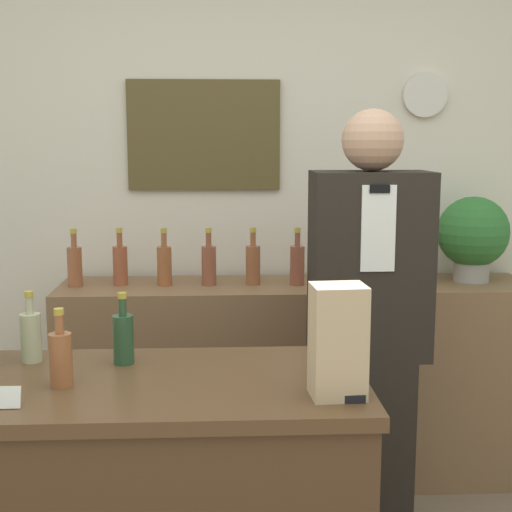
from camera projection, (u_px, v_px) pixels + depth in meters
back_wall at (248, 187)px, 3.46m from camera, size 5.20×0.09×2.70m
back_shelf at (296, 381)px, 3.33m from camera, size 2.16×0.46×0.93m
shopkeeper at (367, 340)px, 2.65m from camera, size 0.43×0.27×1.69m
potted_plant at (473, 235)px, 3.29m from camera, size 0.33×0.33×0.40m
paper_bag at (338, 341)px, 1.85m from camera, size 0.15×0.13×0.30m
tape_dispenser at (348, 391)px, 1.84m from camera, size 0.09×0.06×0.07m
price_card_right at (3, 397)px, 1.79m from camera, size 0.09×0.02×0.06m
counter_bottle_2 at (31, 335)px, 2.16m from camera, size 0.06×0.06×0.22m
counter_bottle_3 at (61, 357)px, 1.94m from camera, size 0.06×0.06×0.22m
counter_bottle_4 at (123, 337)px, 2.14m from camera, size 0.06×0.06×0.22m
shelf_bottle_0 at (75, 265)px, 3.19m from camera, size 0.07×0.07×0.26m
shelf_bottle_1 at (120, 264)px, 3.21m from camera, size 0.07×0.07×0.26m
shelf_bottle_2 at (164, 264)px, 3.20m from camera, size 0.07×0.07×0.26m
shelf_bottle_3 at (209, 264)px, 3.21m from camera, size 0.07×0.07×0.26m
shelf_bottle_4 at (253, 263)px, 3.23m from camera, size 0.07×0.07×0.26m
shelf_bottle_5 at (297, 264)px, 3.22m from camera, size 0.07×0.07×0.26m
shelf_bottle_6 at (340, 262)px, 3.26m from camera, size 0.07×0.07×0.26m
shelf_bottle_7 at (385, 263)px, 3.24m from camera, size 0.07×0.07×0.26m
shelf_bottle_8 at (427, 262)px, 3.27m from camera, size 0.07×0.07×0.26m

